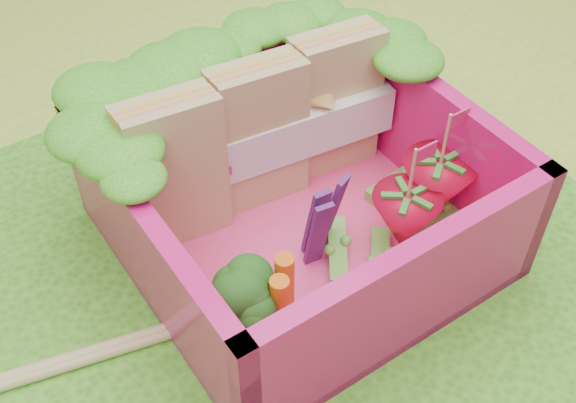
# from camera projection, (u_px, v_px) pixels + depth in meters

# --- Properties ---
(ground) EXTENTS (14.00, 14.00, 0.00)m
(ground) POSITION_uv_depth(u_px,v_px,m) (288.00, 266.00, 2.88)
(ground) COLOR #9DC337
(ground) RESTS_ON ground
(placemat) EXTENTS (2.60, 2.60, 0.03)m
(placemat) POSITION_uv_depth(u_px,v_px,m) (288.00, 263.00, 2.86)
(placemat) COLOR #428F20
(placemat) RESTS_ON ground
(bento_floor) EXTENTS (1.30, 1.30, 0.05)m
(bento_floor) POSITION_uv_depth(u_px,v_px,m) (298.00, 236.00, 2.91)
(bento_floor) COLOR #FF4184
(bento_floor) RESTS_ON placemat
(bento_box) EXTENTS (1.30, 1.30, 0.55)m
(bento_box) POSITION_uv_depth(u_px,v_px,m) (298.00, 192.00, 2.73)
(bento_box) COLOR #DB126B
(bento_box) RESTS_ON placemat
(lettuce_ruffle) EXTENTS (1.43, 0.76, 0.11)m
(lettuce_ruffle) POSITION_uv_depth(u_px,v_px,m) (231.00, 61.00, 2.76)
(lettuce_ruffle) COLOR #288418
(lettuce_ruffle) RESTS_ON bento_box
(sandwich_stack) EXTENTS (1.17, 0.31, 0.64)m
(sandwich_stack) POSITION_uv_depth(u_px,v_px,m) (260.00, 135.00, 2.83)
(sandwich_stack) COLOR tan
(sandwich_stack) RESTS_ON bento_floor
(broccoli) EXTENTS (0.33, 0.33, 0.26)m
(broccoli) POSITION_uv_depth(u_px,v_px,m) (244.00, 299.00, 2.43)
(broccoli) COLOR #679D4C
(broccoli) RESTS_ON bento_floor
(carrot_sticks) EXTENTS (0.13, 0.13, 0.29)m
(carrot_sticks) POSITION_uv_depth(u_px,v_px,m) (282.00, 295.00, 2.50)
(carrot_sticks) COLOR orange
(carrot_sticks) RESTS_ON bento_floor
(purple_wedges) EXTENTS (0.19, 0.11, 0.38)m
(purple_wedges) POSITION_uv_depth(u_px,v_px,m) (322.00, 222.00, 2.67)
(purple_wedges) COLOR #461B5E
(purple_wedges) RESTS_ON bento_floor
(strawberry_left) EXTENTS (0.27, 0.27, 0.51)m
(strawberry_left) POSITION_uv_depth(u_px,v_px,m) (404.00, 221.00, 2.75)
(strawberry_left) COLOR red
(strawberry_left) RESTS_ON bento_floor
(strawberry_right) EXTENTS (0.29, 0.29, 0.53)m
(strawberry_right) POSITION_uv_depth(u_px,v_px,m) (435.00, 190.00, 2.85)
(strawberry_right) COLOR red
(strawberry_right) RESTS_ON bento_floor
(snap_peas) EXTENTS (0.73, 0.50, 0.05)m
(snap_peas) POSITION_uv_depth(u_px,v_px,m) (389.00, 227.00, 2.88)
(snap_peas) COLOR #53B238
(snap_peas) RESTS_ON bento_floor
(chopsticks) EXTENTS (2.23, 0.56, 0.04)m
(chopsticks) POSITION_uv_depth(u_px,v_px,m) (49.00, 368.00, 2.49)
(chopsticks) COLOR tan
(chopsticks) RESTS_ON placemat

